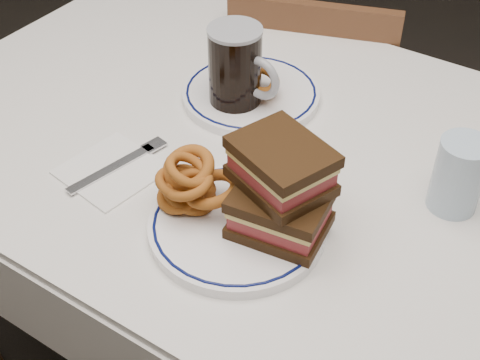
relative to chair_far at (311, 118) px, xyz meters
The scene contains 11 objects.
dining_table 0.54m from the chair_far, 75.53° to the right, with size 1.27×0.87×0.75m.
chair_far is the anchor object (origin of this frame).
main_plate 0.80m from the chair_far, 71.53° to the right, with size 0.26×0.26×0.02m.
reuben_sandwich 0.82m from the chair_far, 66.67° to the right, with size 0.17×0.15×0.14m.
onion_rings_main 0.80m from the chair_far, 77.64° to the right, with size 0.13×0.11×0.12m.
ketchup_ramekin 0.72m from the chair_far, 69.26° to the right, with size 0.06×0.06×0.03m.
beer_mug 0.58m from the chair_far, 82.68° to the right, with size 0.14×0.10×0.16m.
water_glass 0.76m from the chair_far, 44.09° to the right, with size 0.08×0.08×0.12m, color #A8C2D9.
far_plate 0.50m from the chair_far, 81.14° to the right, with size 0.26×0.26×0.02m.
onion_rings_far 0.53m from the chair_far, 81.48° to the right, with size 0.13×0.09×0.07m.
napkin_fork 0.76m from the chair_far, 91.29° to the right, with size 0.16×0.19×0.01m.
Camera 1 is at (0.49, -0.79, 1.46)m, focal length 50.00 mm.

